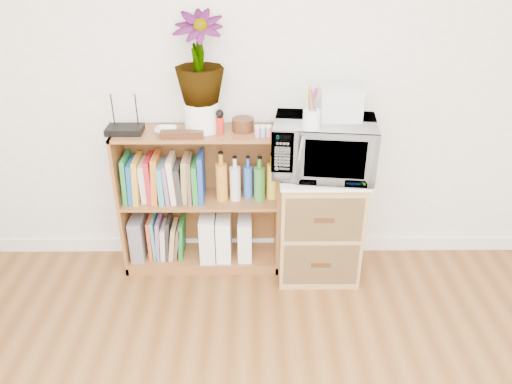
{
  "coord_description": "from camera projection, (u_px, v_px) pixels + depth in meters",
  "views": [
    {
      "loc": [
        -0.01,
        -0.69,
        2.02
      ],
      "look_at": [
        0.0,
        1.95,
        0.62
      ],
      "focal_mm": 35.0,
      "sensor_mm": 36.0,
      "label": 1
    }
  ],
  "objects": [
    {
      "name": "router",
      "position": [
        125.0,
        130.0,
        2.93
      ],
      "size": [
        0.21,
        0.14,
        0.04
      ],
      "primitive_type": "cube",
      "color": "black",
      "rests_on": "bookshelf"
    },
    {
      "name": "cookbooks",
      "position": [
        165.0,
        178.0,
        3.11
      ],
      "size": [
        0.5,
        0.2,
        0.31
      ],
      "color": "#1F7538",
      "rests_on": "bookshelf"
    },
    {
      "name": "paint_jars",
      "position": [
        263.0,
        132.0,
        2.87
      ],
      "size": [
        0.11,
        0.04,
        0.05
      ],
      "primitive_type": "cube",
      "color": "pink",
      "rests_on": "bookshelf"
    },
    {
      "name": "file_box",
      "position": [
        139.0,
        236.0,
        3.3
      ],
      "size": [
        0.09,
        0.23,
        0.29
      ],
      "primitive_type": "cube",
      "color": "slate",
      "rests_on": "bookshelf"
    },
    {
      "name": "magazine_holder_right",
      "position": [
        245.0,
        237.0,
        3.3
      ],
      "size": [
        0.09,
        0.23,
        0.28
      ],
      "primitive_type": "cube",
      "color": "white",
      "rests_on": "bookshelf"
    },
    {
      "name": "white_bowl",
      "position": [
        166.0,
        131.0,
        2.93
      ],
      "size": [
        0.13,
        0.13,
        0.03
      ],
      "primitive_type": "imported",
      "color": "white",
      "rests_on": "bookshelf"
    },
    {
      "name": "magazine_holder_mid",
      "position": [
        224.0,
        236.0,
        3.3
      ],
      "size": [
        0.09,
        0.24,
        0.3
      ],
      "primitive_type": "cube",
      "color": "white",
      "rests_on": "bookshelf"
    },
    {
      "name": "trinket_box",
      "position": [
        182.0,
        134.0,
        2.86
      ],
      "size": [
        0.25,
        0.06,
        0.04
      ],
      "primitive_type": "cube",
      "color": "#381E0F",
      "rests_on": "bookshelf"
    },
    {
      "name": "plant_pot",
      "position": [
        202.0,
        116.0,
        2.94
      ],
      "size": [
        0.2,
        0.2,
        0.17
      ],
      "primitive_type": "cylinder",
      "color": "white",
      "rests_on": "bookshelf"
    },
    {
      "name": "kokeshi_doll",
      "position": [
        220.0,
        126.0,
        2.9
      ],
      "size": [
        0.04,
        0.04,
        0.1
      ],
      "primitive_type": "cylinder",
      "color": "#B11E15",
      "rests_on": "bookshelf"
    },
    {
      "name": "magazine_holder_left",
      "position": [
        208.0,
        235.0,
        3.29
      ],
      "size": [
        0.1,
        0.25,
        0.31
      ],
      "primitive_type": "cube",
      "color": "silver",
      "rests_on": "bookshelf"
    },
    {
      "name": "microwave",
      "position": [
        324.0,
        147.0,
        2.92
      ],
      "size": [
        0.63,
        0.47,
        0.32
      ],
      "primitive_type": "imported",
      "rotation": [
        0.0,
        0.0,
        -0.12
      ],
      "color": "white",
      "rests_on": "wicker_unit"
    },
    {
      "name": "bookshelf",
      "position": [
        201.0,
        201.0,
        3.18
      ],
      "size": [
        1.0,
        0.3,
        0.95
      ],
      "primitive_type": "cube",
      "color": "brown",
      "rests_on": "ground"
    },
    {
      "name": "wicker_unit",
      "position": [
        318.0,
        224.0,
        3.18
      ],
      "size": [
        0.5,
        0.45,
        0.7
      ],
      "primitive_type": "cube",
      "color": "#9E7542",
      "rests_on": "ground"
    },
    {
      "name": "wooden_bowl",
      "position": [
        243.0,
        125.0,
        2.95
      ],
      "size": [
        0.13,
        0.13,
        0.08
      ],
      "primitive_type": "cylinder",
      "color": "#3B2310",
      "rests_on": "bookshelf"
    },
    {
      "name": "pen_cup",
      "position": [
        311.0,
        119.0,
        2.72
      ],
      "size": [
        0.1,
        0.1,
        0.11
      ],
      "primitive_type": "cylinder",
      "color": "white",
      "rests_on": "microwave"
    },
    {
      "name": "potted_plant",
      "position": [
        199.0,
        58.0,
        2.78
      ],
      "size": [
        0.28,
        0.28,
        0.51
      ],
      "primitive_type": "imported",
      "color": "#3F7A30",
      "rests_on": "plant_pot"
    },
    {
      "name": "lower_books",
      "position": [
        167.0,
        237.0,
        3.31
      ],
      "size": [
        0.23,
        0.19,
        0.29
      ],
      "color": "#BC4821",
      "rests_on": "bookshelf"
    },
    {
      "name": "small_appliance",
      "position": [
        340.0,
        103.0,
        2.84
      ],
      "size": [
        0.24,
        0.2,
        0.19
      ],
      "primitive_type": "cube",
      "color": "silver",
      "rests_on": "microwave"
    },
    {
      "name": "skirting_board",
      "position": [
        255.0,
        244.0,
        3.51
      ],
      "size": [
        4.0,
        0.02,
        0.1
      ],
      "primitive_type": "cube",
      "color": "white",
      "rests_on": "ground"
    },
    {
      "name": "liquor_bottles",
      "position": [
        253.0,
        177.0,
        3.11
      ],
      "size": [
        0.47,
        0.07,
        0.31
      ],
      "color": "orange",
      "rests_on": "bookshelf"
    }
  ]
}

